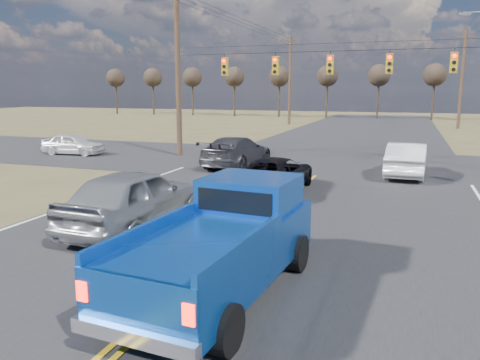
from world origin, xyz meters
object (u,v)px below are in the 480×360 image
(dgrey_car_queue, at_px, (237,151))
(cross_car_west, at_px, (73,144))
(silver_suv, at_px, (135,198))
(white_car_queue, at_px, (407,159))
(black_suv, at_px, (275,174))
(pickup_truck, at_px, (225,242))

(dgrey_car_queue, bearing_deg, cross_car_west, 1.08)
(silver_suv, bearing_deg, white_car_queue, -119.96)
(white_car_queue, height_order, dgrey_car_queue, white_car_queue)
(white_car_queue, bearing_deg, black_suv, 49.85)
(silver_suv, distance_m, black_suv, 6.78)
(white_car_queue, relative_size, cross_car_west, 1.23)
(pickup_truck, xyz_separation_m, black_suv, (-1.61, 9.52, -0.34))
(pickup_truck, bearing_deg, dgrey_car_queue, 113.46)
(pickup_truck, xyz_separation_m, white_car_queue, (3.32, 14.85, -0.25))
(pickup_truck, height_order, silver_suv, pickup_truck)
(silver_suv, distance_m, cross_car_west, 17.43)
(white_car_queue, height_order, cross_car_west, white_car_queue)
(black_suv, bearing_deg, silver_suv, 68.28)
(black_suv, relative_size, cross_car_west, 1.29)
(pickup_truck, relative_size, silver_suv, 1.10)
(black_suv, bearing_deg, dgrey_car_queue, -56.51)
(black_suv, height_order, dgrey_car_queue, dgrey_car_queue)
(pickup_truck, height_order, white_car_queue, pickup_truck)
(silver_suv, height_order, white_car_queue, silver_suv)
(pickup_truck, bearing_deg, cross_car_west, 140.54)
(silver_suv, distance_m, dgrey_car_queue, 11.69)
(black_suv, xyz_separation_m, cross_car_west, (-14.72, 6.08, -0.03))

